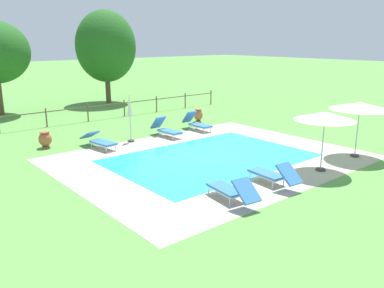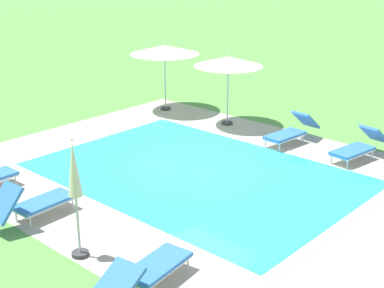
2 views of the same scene
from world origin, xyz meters
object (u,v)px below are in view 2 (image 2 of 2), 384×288
(sun_lounger_north_end, at_px, (359,146))
(patio_umbrella_open_by_bench, at_px, (228,62))
(patio_umbrella_open_foreground, at_px, (165,50))
(sun_lounger_north_near_steps, at_px, (146,271))
(sun_lounger_north_far, at_px, (33,203))
(sun_lounger_north_mid, at_px, (291,131))
(patio_umbrella_closed_row_west, at_px, (75,179))

(sun_lounger_north_end, height_order, patio_umbrella_open_by_bench, patio_umbrella_open_by_bench)
(sun_lounger_north_end, height_order, patio_umbrella_open_foreground, patio_umbrella_open_foreground)
(sun_lounger_north_near_steps, height_order, patio_umbrella_open_foreground, patio_umbrella_open_foreground)
(sun_lounger_north_far, xyz_separation_m, patio_umbrella_open_foreground, (3.92, -7.90, 1.74))
(sun_lounger_north_mid, height_order, patio_umbrella_open_foreground, patio_umbrella_open_foreground)
(sun_lounger_north_near_steps, xyz_separation_m, sun_lounger_north_far, (3.62, -0.16, 0.04))
(sun_lounger_north_mid, relative_size, sun_lounger_north_far, 1.06)
(patio_umbrella_open_foreground, height_order, patio_umbrella_closed_row_west, patio_umbrella_open_foreground)
(patio_umbrella_open_foreground, xyz_separation_m, patio_umbrella_open_by_bench, (-2.71, -0.12, -0.07))
(patio_umbrella_open_foreground, bearing_deg, sun_lounger_north_mid, 179.10)
(sun_lounger_north_near_steps, distance_m, patio_umbrella_closed_row_west, 2.09)
(sun_lounger_north_mid, relative_size, patio_umbrella_open_foreground, 0.84)
(sun_lounger_north_near_steps, bearing_deg, sun_lounger_north_far, -2.59)
(patio_umbrella_closed_row_west, bearing_deg, sun_lounger_north_near_steps, -176.72)
(sun_lounger_north_far, relative_size, sun_lounger_north_end, 0.93)
(sun_lounger_north_near_steps, distance_m, sun_lounger_north_end, 8.08)
(sun_lounger_north_mid, distance_m, sun_lounger_north_end, 2.08)
(sun_lounger_north_end, bearing_deg, sun_lounger_north_mid, 2.80)
(sun_lounger_north_end, relative_size, patio_umbrella_open_by_bench, 0.91)
(sun_lounger_north_near_steps, relative_size, sun_lounger_north_mid, 1.05)
(sun_lounger_north_far, distance_m, patio_umbrella_open_by_bench, 8.27)
(sun_lounger_north_far, distance_m, sun_lounger_north_end, 8.63)
(sun_lounger_north_end, xyz_separation_m, patio_umbrella_open_foreground, (7.35, 0.02, 1.75))
(patio_umbrella_open_foreground, xyz_separation_m, patio_umbrella_closed_row_west, (-5.84, 8.16, -0.57))
(patio_umbrella_open_foreground, height_order, patio_umbrella_open_by_bench, patio_umbrella_open_foreground)
(sun_lounger_north_mid, relative_size, patio_umbrella_open_by_bench, 0.89)
(sun_lounger_north_far, bearing_deg, patio_umbrella_closed_row_west, 172.23)
(patio_umbrella_open_foreground, relative_size, patio_umbrella_closed_row_west, 1.04)
(sun_lounger_north_near_steps, relative_size, sun_lounger_north_end, 1.04)
(sun_lounger_north_mid, height_order, sun_lounger_north_end, sun_lounger_north_mid)
(patio_umbrella_open_foreground, relative_size, patio_umbrella_open_by_bench, 1.06)
(sun_lounger_north_far, distance_m, patio_umbrella_open_foreground, 8.99)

